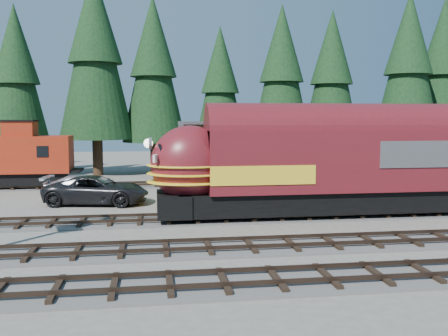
{
  "coord_description": "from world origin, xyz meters",
  "views": [
    {
      "loc": [
        -8.34,
        -22.52,
        5.58
      ],
      "look_at": [
        -4.45,
        4.0,
        2.84
      ],
      "focal_mm": 40.0,
      "sensor_mm": 36.0,
      "label": 1
    }
  ],
  "objects": [
    {
      "name": "pickup_truck_b",
      "position": [
        -12.42,
        11.27,
        0.87
      ],
      "size": [
        6.23,
        3.08,
        1.74
      ],
      "primitive_type": "imported",
      "rotation": [
        0.0,
        0.0,
        1.46
      ],
      "color": "#AFB2B7",
      "rests_on": "ground"
    },
    {
      "name": "depot",
      "position": [
        -0.0,
        10.5,
        2.96
      ],
      "size": [
        12.8,
        7.0,
        5.3
      ],
      "color": "#C68D1B",
      "rests_on": "ground"
    },
    {
      "name": "ground",
      "position": [
        0.0,
        0.0,
        0.0
      ],
      "size": [
        120.0,
        120.0,
        0.0
      ],
      "primitive_type": "plane",
      "color": "#6B665B",
      "rests_on": "ground"
    },
    {
      "name": "pickup_truck_a",
      "position": [
        -11.84,
        10.0,
        0.91
      ],
      "size": [
        7.0,
        4.13,
        1.83
      ],
      "primitive_type": "imported",
      "rotation": [
        0.0,
        0.0,
        1.4
      ],
      "color": "black",
      "rests_on": "ground"
    },
    {
      "name": "conifer_backdrop",
      "position": [
        2.73,
        24.66,
        10.1
      ],
      "size": [
        80.95,
        22.7,
        17.03
      ],
      "color": "black",
      "rests_on": "ground"
    },
    {
      "name": "locomotive",
      "position": [
        -0.06,
        4.0,
        2.78
      ],
      "size": [
        17.72,
        3.52,
        4.82
      ],
      "color": "black",
      "rests_on": "ground"
    },
    {
      "name": "track_spur",
      "position": [
        -10.0,
        18.0,
        0.06
      ],
      "size": [
        32.0,
        3.2,
        0.33
      ],
      "color": "#4C4947",
      "rests_on": "ground"
    },
    {
      "name": "caboose",
      "position": [
        -19.25,
        18.0,
        2.46
      ],
      "size": [
        9.48,
        2.75,
        4.93
      ],
      "color": "black",
      "rests_on": "ground"
    }
  ]
}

